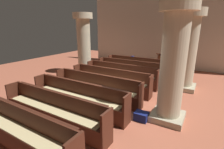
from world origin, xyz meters
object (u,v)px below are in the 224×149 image
object	(u,v)px
pew_row_1	(130,69)
pew_row_5	(78,96)
pew_row_2	(121,73)
pew_row_7	(16,127)
pew_row_6	(52,109)
hymn_book	(133,56)
pillar_aisle_side	(188,49)
kneeler_box_navy	(141,116)
pillar_aisle_rear	(173,62)
pillar_far_side	(84,43)
pew_row_4	(96,86)
lectern	(160,64)
pew_row_0	(137,65)
kneeler_box_blue	(168,85)
pew_row_3	(110,79)

from	to	relation	value
pew_row_1	pew_row_5	bearing A→B (deg)	-90.00
pew_row_2	pew_row_7	xyz separation A→B (m)	(0.00, -4.88, 0.00)
pew_row_6	hymn_book	xyz separation A→B (m)	(-0.38, 6.05, 0.43)
pillar_aisle_side	kneeler_box_navy	size ratio (longest dim) A/B	8.63
pew_row_6	pew_row_1	bearing A→B (deg)	90.00
pew_row_6	pillar_aisle_rear	xyz separation A→B (m)	(2.59, 1.85, 1.20)
pillar_far_side	kneeler_box_navy	bearing A→B (deg)	-33.64
pew_row_1	pillar_aisle_rear	xyz separation A→B (m)	(2.59, -3.04, 1.20)
pew_row_6	pillar_aisle_rear	world-z (taller)	pillar_aisle_rear
pew_row_4	pillar_aisle_rear	bearing A→B (deg)	-2.30
pew_row_7	pillar_aisle_side	bearing A→B (deg)	65.40
pew_row_6	lectern	distance (m)	7.02
lectern	kneeler_box_navy	bearing A→B (deg)	-79.94
pew_row_1	lectern	size ratio (longest dim) A/B	3.24
pew_row_4	pillar_aisle_side	distance (m)	3.96
pew_row_2	pillar_far_side	distance (m)	2.86
pillar_aisle_side	lectern	world-z (taller)	pillar_aisle_side
pew_row_2	pillar_far_side	size ratio (longest dim) A/B	1.09
pew_row_0	pew_row_4	xyz separation A→B (m)	(0.00, -3.91, 0.00)
pew_row_1	lectern	bearing A→B (deg)	64.50
lectern	pew_row_1	bearing A→B (deg)	-115.50
pew_row_0	pew_row_1	world-z (taller)	same
pew_row_4	pillar_aisle_rear	distance (m)	2.86
pew_row_1	pillar_far_side	bearing A→B (deg)	-169.66
pillar_aisle_rear	lectern	world-z (taller)	pillar_aisle_rear
pew_row_0	lectern	distance (m)	1.46
pillar_aisle_side	pew_row_5	bearing A→B (deg)	-124.94
kneeler_box_navy	kneeler_box_blue	bearing A→B (deg)	88.29
pew_row_1	pew_row_6	xyz separation A→B (m)	(0.00, -4.88, 0.00)
pillar_aisle_side	kneeler_box_navy	world-z (taller)	pillar_aisle_side
lectern	hymn_book	bearing A→B (deg)	-146.84
pew_row_0	pillar_aisle_side	size ratio (longest dim) A/B	1.09
pillar_aisle_side	pew_row_4	bearing A→B (deg)	-133.47
pillar_aisle_side	pillar_aisle_rear	size ratio (longest dim) A/B	1.00
pew_row_3	kneeler_box_navy	xyz separation A→B (m)	(1.96, -1.51, -0.36)
pew_row_2	pew_row_5	distance (m)	2.93
pew_row_5	lectern	size ratio (longest dim) A/B	3.24
pew_row_2	pew_row_6	distance (m)	3.91
pew_row_3	pew_row_6	distance (m)	2.93
pew_row_0	pew_row_4	bearing A→B (deg)	-90.00
pew_row_1	pew_row_4	bearing A→B (deg)	-90.00
pew_row_2	pillar_aisle_side	bearing A→B (deg)	16.80
pew_row_2	pew_row_0	bearing A→B (deg)	90.00
pew_row_3	pew_row_1	bearing A→B (deg)	90.00
pillar_aisle_side	pillar_far_side	xyz separation A→B (m)	(-5.14, -0.27, 0.00)
pew_row_4	pew_row_1	bearing A→B (deg)	90.00
kneeler_box_blue	lectern	bearing A→B (deg)	112.92
pew_row_7	kneeler_box_navy	xyz separation A→B (m)	(1.96, 2.40, -0.36)
pew_row_2	pew_row_6	size ratio (longest dim) A/B	1.00
pillar_far_side	hymn_book	distance (m)	2.82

